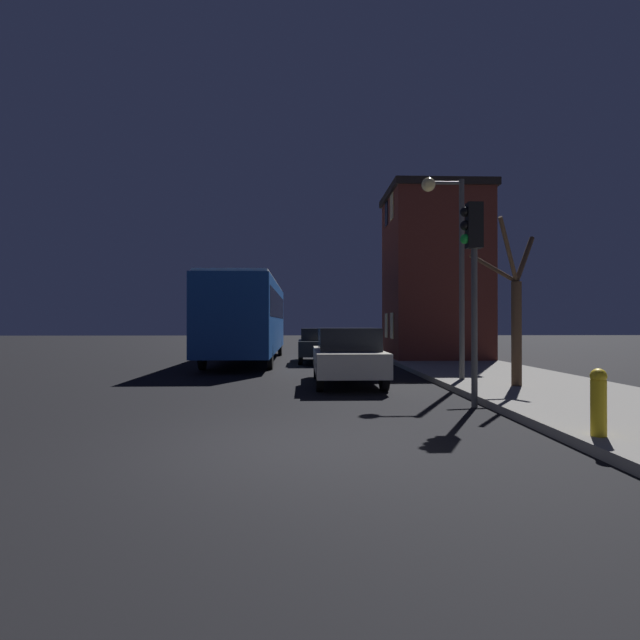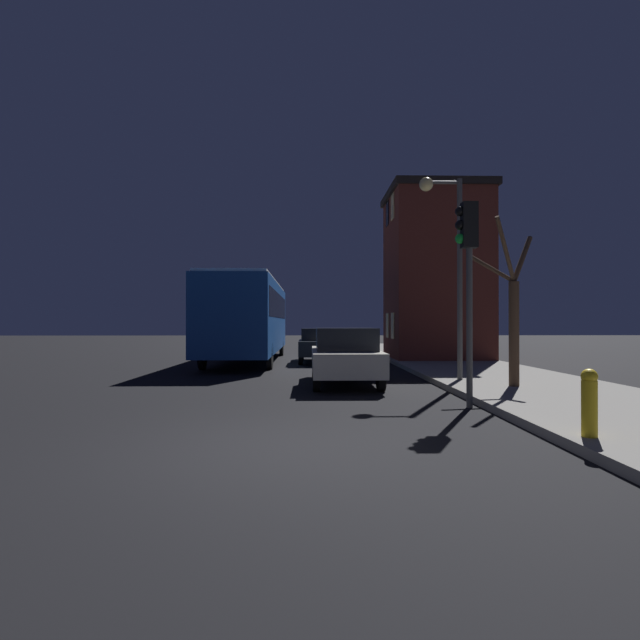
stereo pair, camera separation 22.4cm
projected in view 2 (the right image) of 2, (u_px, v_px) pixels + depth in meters
The scene contains 9 objects.
ground_plane at pixel (273, 448), 6.63m from camera, with size 120.00×120.00×0.00m, color black.
brick_building at pixel (436, 273), 21.94m from camera, with size 4.25×4.38×7.37m.
streetlamp at pixel (448, 245), 13.33m from camera, with size 1.16×0.37×5.41m.
traffic_light at pixel (468, 260), 9.80m from camera, with size 0.43×0.24×4.04m.
bare_tree at pixel (513, 314), 11.97m from camera, with size 1.79×1.34×3.96m.
bus at pixel (249, 314), 21.56m from camera, with size 2.61×11.57×3.43m.
car_near_lane at pixel (345, 355), 13.43m from camera, with size 1.75×4.22×1.53m.
car_mid_lane at pixel (321, 344), 21.03m from camera, with size 1.81×4.18×1.44m.
fire_hydrant at pixel (589, 401), 6.61m from camera, with size 0.21×0.21×0.91m.
Camera 2 is at (0.48, -6.65, 1.66)m, focal length 28.00 mm.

